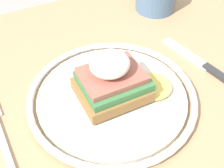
# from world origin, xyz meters

# --- Properties ---
(dining_table) EXTENTS (0.85, 0.67, 0.75)m
(dining_table) POSITION_xyz_m (0.00, 0.00, 0.61)
(dining_table) COLOR tan
(dining_table) RESTS_ON ground_plane
(plate) EXTENTS (0.25, 0.25, 0.02)m
(plate) POSITION_xyz_m (-0.02, 0.02, 0.76)
(plate) COLOR silver
(plate) RESTS_ON dining_table
(sandwich) EXTENTS (0.14, 0.08, 0.07)m
(sandwich) POSITION_xyz_m (-0.02, 0.03, 0.79)
(sandwich) COLOR olive
(sandwich) RESTS_ON plate
(fork) EXTENTS (0.02, 0.16, 0.00)m
(fork) POSITION_xyz_m (-0.19, 0.03, 0.75)
(fork) COLOR silver
(fork) RESTS_ON dining_table
(knife) EXTENTS (0.05, 0.18, 0.01)m
(knife) POSITION_xyz_m (0.15, 0.01, 0.76)
(knife) COLOR #2D2D2D
(knife) RESTS_ON dining_table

